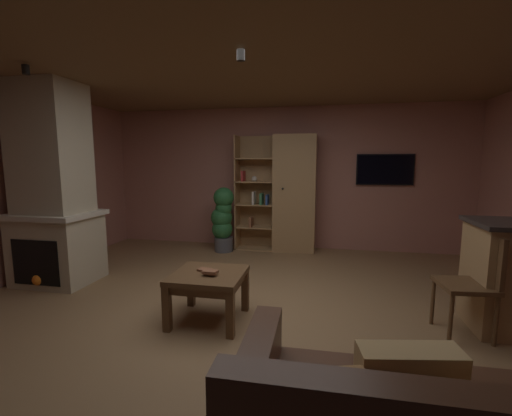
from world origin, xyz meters
TOP-DOWN VIEW (x-y plane):
  - floor at (0.00, 0.00)m, footprint 6.35×5.86m
  - wall_back at (0.00, 2.96)m, footprint 6.47×0.06m
  - ceiling at (0.00, 0.00)m, footprint 6.35×5.86m
  - window_pane_back at (-0.60, 2.93)m, footprint 0.56×0.01m
  - stone_fireplace at (-2.62, 0.52)m, footprint 0.98×0.80m
  - bookshelf_cabinet at (0.13, 2.69)m, footprint 1.39×0.41m
  - coffee_table at (-0.36, -0.13)m, footprint 0.68×0.65m
  - table_book_0 at (-0.41, -0.09)m, footprint 0.15×0.11m
  - table_book_1 at (-0.32, -0.21)m, footprint 0.14×0.10m
  - dining_chair at (2.03, 0.05)m, footprint 0.46×0.46m
  - potted_floor_plant at (-0.98, 2.37)m, footprint 0.41×0.38m
  - wall_mounted_tv at (1.71, 2.90)m, footprint 0.92×0.06m
  - track_light_spot_0 at (-2.17, -0.20)m, footprint 0.07×0.07m
  - track_light_spot_1 at (-0.01, -0.22)m, footprint 0.07×0.07m

SIDE VIEW (x-z plane):
  - floor at x=0.00m, z-range -0.02..0.00m
  - coffee_table at x=-0.36m, z-range 0.15..0.63m
  - table_book_0 at x=-0.41m, z-range 0.48..0.50m
  - table_book_1 at x=-0.32m, z-range 0.50..0.53m
  - dining_chair at x=2.03m, z-range 0.07..0.99m
  - potted_floor_plant at x=-0.98m, z-range 0.02..1.14m
  - bookshelf_cabinet at x=0.13m, z-range -0.01..1.99m
  - stone_fireplace at x=-2.62m, z-range -0.12..2.38m
  - wall_back at x=0.00m, z-range 0.00..2.50m
  - window_pane_back at x=-0.60m, z-range 1.00..1.79m
  - wall_mounted_tv at x=1.71m, z-range 1.16..1.67m
  - track_light_spot_0 at x=-2.17m, z-range 2.39..2.48m
  - track_light_spot_1 at x=-0.01m, z-range 2.39..2.48m
  - ceiling at x=0.00m, z-range 2.50..2.52m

